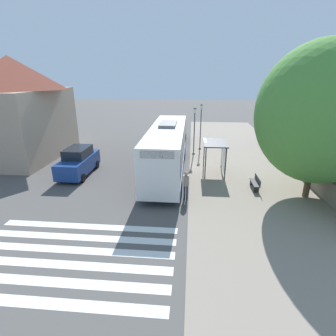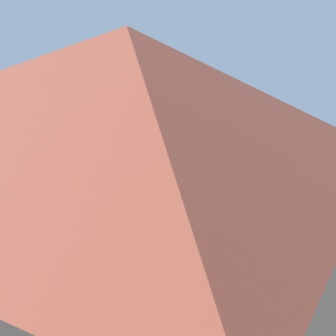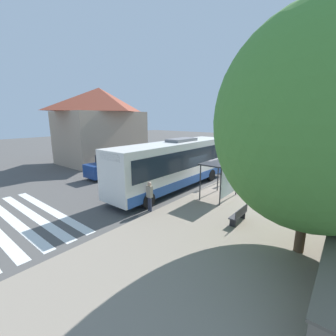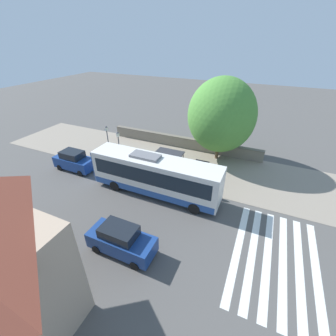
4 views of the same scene
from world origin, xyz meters
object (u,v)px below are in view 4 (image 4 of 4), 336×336
(pedestrian, at_px, (207,186))
(bench, at_px, (202,164))
(street_lamp_near, at_px, (108,142))
(parked_car_far_lane, at_px, (121,240))
(bus, at_px, (155,175))
(shade_tree, at_px, (222,115))
(street_lamp_far, at_px, (119,148))
(parked_car_behind_bus, at_px, (74,161))
(bus_shelter, at_px, (170,156))

(pedestrian, height_order, bench, pedestrian)
(street_lamp_near, xyz_separation_m, parked_car_far_lane, (9.49, 7.98, -1.69))
(bus, distance_m, shade_tree, 10.32)
(street_lamp_far, relative_size, parked_car_behind_bus, 1.01)
(pedestrian, height_order, street_lamp_far, street_lamp_far)
(bus_shelter, relative_size, street_lamp_near, 0.62)
(street_lamp_near, height_order, parked_car_far_lane, street_lamp_near)
(shade_tree, bearing_deg, parked_car_far_lane, -9.18)
(shade_tree, height_order, parked_car_behind_bus, shade_tree)
(parked_car_far_lane, bearing_deg, bench, 172.76)
(street_lamp_far, bearing_deg, bus_shelter, 109.05)
(bus_shelter, relative_size, pedestrian, 1.58)
(pedestrian, bearing_deg, bench, -158.46)
(street_lamp_far, height_order, shade_tree, shade_tree)
(street_lamp_far, bearing_deg, parked_car_behind_bus, -68.90)
(bench, height_order, street_lamp_near, street_lamp_near)
(bus, height_order, street_lamp_far, street_lamp_far)
(bus, relative_size, street_lamp_far, 2.65)
(pedestrian, distance_m, bench, 5.03)
(bus_shelter, xyz_separation_m, bench, (-2.44, 2.82, -1.59))
(street_lamp_far, bearing_deg, parked_car_far_lane, 34.60)
(pedestrian, distance_m, parked_car_far_lane, 9.02)
(bus_shelter, height_order, bench, bus_shelter)
(bench, bearing_deg, street_lamp_far, -61.90)
(street_lamp_near, distance_m, parked_car_far_lane, 12.52)
(pedestrian, bearing_deg, street_lamp_far, -93.07)
(bus_shelter, height_order, parked_car_behind_bus, bus_shelter)
(shade_tree, bearing_deg, parked_car_behind_bus, -56.48)
(bus, bearing_deg, parked_car_behind_bus, -91.41)
(street_lamp_near, bearing_deg, parked_car_behind_bus, -49.17)
(bus, xyz_separation_m, pedestrian, (-1.57, 4.42, -0.91))
(bus_shelter, xyz_separation_m, parked_car_behind_bus, (3.54, -9.70, -1.03))
(pedestrian, height_order, shade_tree, shade_tree)
(bus_shelter, height_order, street_lamp_near, street_lamp_near)
(street_lamp_near, bearing_deg, parked_car_far_lane, 40.07)
(bench, height_order, street_lamp_far, street_lamp_far)
(shade_tree, bearing_deg, bus, -20.97)
(bus_shelter, bearing_deg, shade_tree, 145.10)
(shade_tree, relative_size, parked_car_far_lane, 2.02)
(street_lamp_far, bearing_deg, bus, 67.99)
(pedestrian, bearing_deg, shade_tree, -173.12)
(street_lamp_far, bearing_deg, shade_tree, 129.18)
(bench, relative_size, parked_car_behind_bus, 0.35)
(parked_car_far_lane, bearing_deg, street_lamp_far, -145.40)
(bus, height_order, shade_tree, shade_tree)
(street_lamp_far, xyz_separation_m, parked_car_far_lane, (8.84, 6.10, -1.63))
(bus, distance_m, bus_shelter, 3.79)
(bench, height_order, parked_car_behind_bus, parked_car_behind_bus)
(street_lamp_near, height_order, shade_tree, shade_tree)
(bus_shelter, bearing_deg, bench, 130.82)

